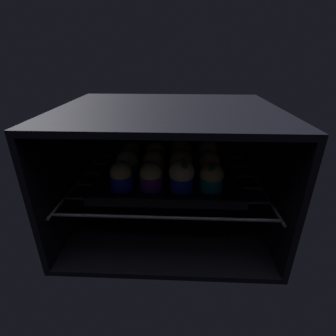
# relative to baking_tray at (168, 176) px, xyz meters

# --- Properties ---
(oven_cavity) EXTENTS (0.59, 0.47, 0.37)m
(oven_cavity) POSITION_rel_baking_tray_xyz_m (0.00, 0.04, 0.02)
(oven_cavity) COLOR black
(oven_cavity) RESTS_ON ground
(oven_rack) EXTENTS (0.55, 0.42, 0.01)m
(oven_rack) POSITION_rel_baking_tray_xyz_m (0.00, -0.00, -0.01)
(oven_rack) COLOR #42424C
(oven_rack) RESTS_ON oven_cavity
(baking_tray) EXTENTS (0.40, 0.32, 0.02)m
(baking_tray) POSITION_rel_baking_tray_xyz_m (0.00, 0.00, 0.00)
(baking_tray) COLOR black
(baking_tray) RESTS_ON oven_rack
(muffin_row0_col0) EXTENTS (0.06, 0.06, 0.08)m
(muffin_row0_col0) POSITION_rel_baking_tray_xyz_m (-0.12, -0.08, 0.04)
(muffin_row0_col0) COLOR #1928B7
(muffin_row0_col0) RESTS_ON baking_tray
(muffin_row0_col1) EXTENTS (0.06, 0.06, 0.08)m
(muffin_row0_col1) POSITION_rel_baking_tray_xyz_m (-0.04, -0.08, 0.04)
(muffin_row0_col1) COLOR #7A238C
(muffin_row0_col1) RESTS_ON baking_tray
(muffin_row0_col2) EXTENTS (0.07, 0.07, 0.09)m
(muffin_row0_col2) POSITION_rel_baking_tray_xyz_m (0.04, -0.09, 0.05)
(muffin_row0_col2) COLOR #1928B7
(muffin_row0_col2) RESTS_ON baking_tray
(muffin_row0_col3) EXTENTS (0.06, 0.06, 0.08)m
(muffin_row0_col3) POSITION_rel_baking_tray_xyz_m (0.12, -0.08, 0.04)
(muffin_row0_col3) COLOR #0C8C84
(muffin_row0_col3) RESTS_ON baking_tray
(muffin_row1_col0) EXTENTS (0.06, 0.06, 0.08)m
(muffin_row1_col0) POSITION_rel_baking_tray_xyz_m (-0.12, 0.00, 0.04)
(muffin_row1_col0) COLOR #0C8C84
(muffin_row1_col0) RESTS_ON baking_tray
(muffin_row1_col1) EXTENTS (0.06, 0.06, 0.08)m
(muffin_row1_col1) POSITION_rel_baking_tray_xyz_m (-0.04, 0.00, 0.04)
(muffin_row1_col1) COLOR silver
(muffin_row1_col1) RESTS_ON baking_tray
(muffin_row1_col2) EXTENTS (0.07, 0.07, 0.08)m
(muffin_row1_col2) POSITION_rel_baking_tray_xyz_m (0.04, 0.00, 0.04)
(muffin_row1_col2) COLOR #1928B7
(muffin_row1_col2) RESTS_ON baking_tray
(muffin_row1_col3) EXTENTS (0.06, 0.06, 0.08)m
(muffin_row1_col3) POSITION_rel_baking_tray_xyz_m (0.12, -0.00, 0.04)
(muffin_row1_col3) COLOR #1928B7
(muffin_row1_col3) RESTS_ON baking_tray
(muffin_row2_col0) EXTENTS (0.06, 0.06, 0.08)m
(muffin_row2_col0) POSITION_rel_baking_tray_xyz_m (-0.12, 0.08, 0.04)
(muffin_row2_col0) COLOR #1928B7
(muffin_row2_col0) RESTS_ON baking_tray
(muffin_row2_col1) EXTENTS (0.06, 0.06, 0.08)m
(muffin_row2_col1) POSITION_rel_baking_tray_xyz_m (-0.04, 0.08, 0.04)
(muffin_row2_col1) COLOR red
(muffin_row2_col1) RESTS_ON baking_tray
(muffin_row2_col2) EXTENTS (0.07, 0.07, 0.09)m
(muffin_row2_col2) POSITION_rel_baking_tray_xyz_m (0.04, 0.08, 0.05)
(muffin_row2_col2) COLOR red
(muffin_row2_col2) RESTS_ON baking_tray
(muffin_row2_col3) EXTENTS (0.06, 0.06, 0.09)m
(muffin_row2_col3) POSITION_rel_baking_tray_xyz_m (0.12, 0.09, 0.04)
(muffin_row2_col3) COLOR red
(muffin_row2_col3) RESTS_ON baking_tray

